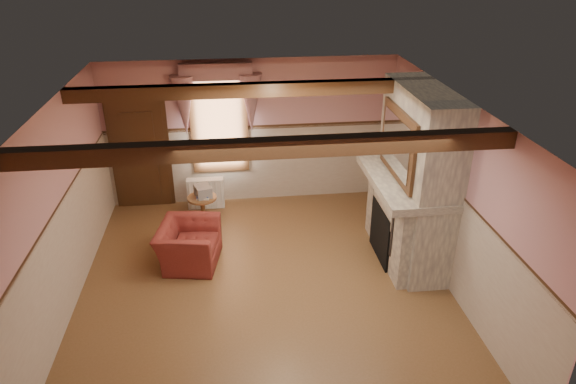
{
  "coord_description": "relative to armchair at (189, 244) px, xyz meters",
  "views": [
    {
      "loc": [
        -0.41,
        -6.31,
        4.7
      ],
      "look_at": [
        0.44,
        0.8,
        1.17
      ],
      "focal_mm": 32.0,
      "sensor_mm": 36.0,
      "label": 1
    }
  ],
  "objects": [
    {
      "name": "mantel",
      "position": [
        3.4,
        -0.2,
        1.03
      ],
      "size": [
        1.05,
        2.05,
        0.12
      ],
      "primitive_type": "cube",
      "color": "gray",
      "rests_on": "fireplace"
    },
    {
      "name": "chair_rail",
      "position": [
        1.16,
        -0.8,
        1.17
      ],
      "size": [
        5.5,
        6.0,
        0.08
      ],
      "primitive_type": null,
      "color": "black",
      "rests_on": "wainscot"
    },
    {
      "name": "ceiling",
      "position": [
        1.16,
        -0.8,
        2.47
      ],
      "size": [
        5.5,
        6.0,
        0.01
      ],
      "primitive_type": "cube",
      "color": "silver",
      "rests_on": "wall_back"
    },
    {
      "name": "bowl",
      "position": [
        3.4,
        -0.25,
        1.13
      ],
      "size": [
        0.38,
        0.38,
        0.09
      ],
      "primitive_type": "imported",
      "color": "brown",
      "rests_on": "mantel"
    },
    {
      "name": "side_table",
      "position": [
        0.19,
        1.24,
        -0.06
      ],
      "size": [
        0.69,
        0.69,
        0.55
      ],
      "primitive_type": "cylinder",
      "rotation": [
        0.0,
        0.0,
        0.38
      ],
      "color": "brown",
      "rests_on": "floor"
    },
    {
      "name": "armchair",
      "position": [
        0.0,
        0.0,
        0.0
      ],
      "size": [
        1.06,
        1.16,
        0.67
      ],
      "primitive_type": "imported",
      "rotation": [
        0.0,
        0.0,
        1.4
      ],
      "color": "maroon",
      "rests_on": "floor"
    },
    {
      "name": "window",
      "position": [
        0.56,
        2.17,
        1.32
      ],
      "size": [
        1.06,
        0.08,
        2.02
      ],
      "primitive_type": "cube",
      "color": "white",
      "rests_on": "wall_back"
    },
    {
      "name": "door",
      "position": [
        -0.94,
        2.14,
        0.72
      ],
      "size": [
        1.1,
        0.1,
        2.1
      ],
      "primitive_type": "cube",
      "color": "black",
      "rests_on": "floor"
    },
    {
      "name": "jar_yellow",
      "position": [
        3.4,
        -0.58,
        1.15
      ],
      "size": [
        0.06,
        0.06,
        0.12
      ],
      "primitive_type": "cylinder",
      "color": "gold",
      "rests_on": "mantel"
    },
    {
      "name": "wall_front",
      "position": [
        1.16,
        -3.8,
        1.07
      ],
      "size": [
        5.5,
        0.02,
        2.8
      ],
      "primitive_type": "cube",
      "color": "#C2868B",
      "rests_on": "floor"
    },
    {
      "name": "ceiling_beam_front",
      "position": [
        1.16,
        -2.0,
        2.37
      ],
      "size": [
        5.5,
        0.18,
        0.2
      ],
      "primitive_type": "cube",
      "color": "black",
      "rests_on": "ceiling"
    },
    {
      "name": "book_stack",
      "position": [
        0.21,
        1.26,
        0.32
      ],
      "size": [
        0.35,
        0.38,
        0.2
      ],
      "primitive_type": "cube",
      "rotation": [
        0.0,
        0.0,
        0.32
      ],
      "color": "#B7AD8C",
      "rests_on": "side_table"
    },
    {
      "name": "wainscot",
      "position": [
        1.16,
        -0.8,
        0.42
      ],
      "size": [
        5.5,
        6.0,
        1.5
      ],
      "primitive_type": null,
      "color": "#BFAF99",
      "rests_on": "floor"
    },
    {
      "name": "window_drapes",
      "position": [
        0.56,
        2.08,
        1.92
      ],
      "size": [
        1.3,
        0.14,
        1.4
      ],
      "primitive_type": "cube",
      "color": "gray",
      "rests_on": "wall_back"
    },
    {
      "name": "wall_back",
      "position": [
        1.16,
        2.2,
        1.07
      ],
      "size": [
        5.5,
        0.02,
        2.8
      ],
      "primitive_type": "cube",
      "color": "#C2868B",
      "rests_on": "floor"
    },
    {
      "name": "oil_lamp",
      "position": [
        3.4,
        0.4,
        1.23
      ],
      "size": [
        0.11,
        0.11,
        0.28
      ],
      "primitive_type": "cylinder",
      "color": "gold",
      "rests_on": "mantel"
    },
    {
      "name": "ceiling_beam_back",
      "position": [
        1.16,
        0.4,
        2.37
      ],
      "size": [
        5.5,
        0.18,
        0.2
      ],
      "primitive_type": "cube",
      "color": "black",
      "rests_on": "ceiling"
    },
    {
      "name": "floor",
      "position": [
        1.16,
        -0.8,
        -0.33
      ],
      "size": [
        5.5,
        6.0,
        0.01
      ],
      "primitive_type": "cube",
      "color": "brown",
      "rests_on": "ground"
    },
    {
      "name": "overmantel_mirror",
      "position": [
        3.22,
        -0.2,
        1.64
      ],
      "size": [
        0.06,
        1.44,
        1.04
      ],
      "primitive_type": "cube",
      "color": "silver",
      "rests_on": "fireplace"
    },
    {
      "name": "radiator",
      "position": [
        0.23,
        1.9,
        -0.03
      ],
      "size": [
        0.7,
        0.19,
        0.6
      ],
      "primitive_type": "cube",
      "rotation": [
        0.0,
        0.0,
        -0.01
      ],
      "color": "silver",
      "rests_on": "floor"
    },
    {
      "name": "mantel_clock",
      "position": [
        3.4,
        0.6,
        1.19
      ],
      "size": [
        0.14,
        0.24,
        0.2
      ],
      "primitive_type": "cube",
      "color": "black",
      "rests_on": "mantel"
    },
    {
      "name": "wall_right",
      "position": [
        3.91,
        -0.8,
        1.07
      ],
      "size": [
        0.02,
        6.0,
        2.8
      ],
      "primitive_type": "cube",
      "color": "#C2868B",
      "rests_on": "floor"
    },
    {
      "name": "fireplace",
      "position": [
        3.58,
        -0.2,
        1.07
      ],
      "size": [
        0.85,
        2.0,
        2.8
      ],
      "primitive_type": "cube",
      "color": "gray",
      "rests_on": "floor"
    },
    {
      "name": "candle_red",
      "position": [
        3.4,
        -1.01,
        1.17
      ],
      "size": [
        0.06,
        0.06,
        0.16
      ],
      "primitive_type": "cylinder",
      "color": "#A91426",
      "rests_on": "mantel"
    },
    {
      "name": "wall_left",
      "position": [
        -1.59,
        -0.8,
        1.07
      ],
      "size": [
        0.02,
        6.0,
        2.8
      ],
      "primitive_type": "cube",
      "color": "#C2868B",
      "rests_on": "floor"
    },
    {
      "name": "firebox",
      "position": [
        3.16,
        -0.2,
        0.12
      ],
      "size": [
        0.2,
        0.95,
        0.9
      ],
      "primitive_type": "cube",
      "color": "black",
      "rests_on": "floor"
    }
  ]
}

